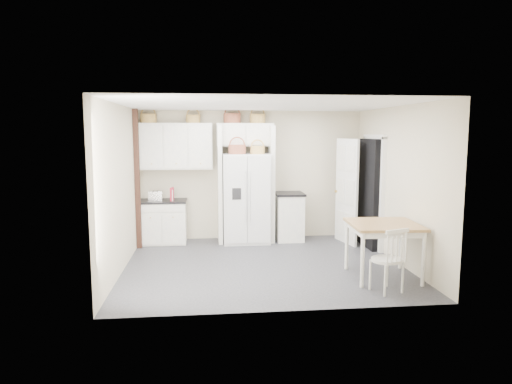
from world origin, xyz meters
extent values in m
plane|color=#282828|center=(0.00, 0.00, 0.00)|extent=(4.50, 4.50, 0.00)
plane|color=white|center=(0.00, 0.00, 2.60)|extent=(4.50, 4.50, 0.00)
plane|color=beige|center=(0.00, 2.00, 1.30)|extent=(4.50, 0.00, 4.50)
plane|color=beige|center=(-2.25, 0.00, 1.30)|extent=(0.00, 4.00, 4.00)
plane|color=beige|center=(2.25, 0.00, 1.30)|extent=(0.00, 4.00, 4.00)
cube|color=silver|center=(-0.15, 1.63, 0.88)|extent=(0.91, 0.73, 1.76)
cube|color=silver|center=(-1.78, 1.70, 0.41)|extent=(0.88, 0.56, 0.82)
cube|color=silver|center=(0.73, 1.70, 0.46)|extent=(0.53, 0.63, 0.93)
cube|color=olive|center=(1.70, -0.84, 0.41)|extent=(1.05, 1.05, 0.83)
cube|color=silver|center=(1.51, -1.45, 0.45)|extent=(0.55, 0.52, 0.90)
cube|color=black|center=(-1.78, 1.70, 0.84)|extent=(0.92, 0.59, 0.04)
cube|color=black|center=(0.73, 1.70, 0.95)|extent=(0.57, 0.67, 0.04)
cube|color=silver|center=(-1.91, 1.69, 0.95)|extent=(0.27, 0.16, 0.18)
cube|color=#B71E34|center=(-1.59, 1.62, 0.98)|extent=(0.07, 0.17, 0.26)
cube|color=silver|center=(-1.60, 1.62, 0.96)|extent=(0.06, 0.15, 0.21)
cylinder|color=olive|center=(-2.02, 1.83, 2.44)|extent=(0.31, 0.31, 0.17)
cylinder|color=olive|center=(-1.17, 1.83, 2.43)|extent=(0.28, 0.28, 0.16)
cylinder|color=brown|center=(-0.40, 1.83, 2.44)|extent=(0.34, 0.34, 0.19)
cylinder|color=olive|center=(0.10, 1.83, 2.44)|extent=(0.31, 0.31, 0.18)
cylinder|color=brown|center=(-0.33, 1.53, 1.85)|extent=(0.33, 0.33, 0.18)
cylinder|color=olive|center=(0.07, 1.53, 1.83)|extent=(0.28, 0.28, 0.15)
cube|color=silver|center=(-1.50, 1.83, 1.90)|extent=(1.40, 0.34, 0.90)
cube|color=silver|center=(-0.15, 1.83, 2.12)|extent=(1.12, 0.34, 0.45)
cube|color=silver|center=(-0.66, 1.70, 1.15)|extent=(0.08, 0.60, 2.30)
cube|color=silver|center=(0.36, 1.70, 1.15)|extent=(0.08, 0.60, 2.30)
cube|color=#371E15|center=(-2.20, 1.35, 1.30)|extent=(0.09, 0.09, 2.60)
cube|color=black|center=(2.16, 1.00, 1.02)|extent=(0.18, 0.85, 2.05)
cube|color=white|center=(1.80, 1.33, 1.02)|extent=(0.21, 0.79, 2.05)
camera|label=1|loc=(-0.90, -7.26, 2.16)|focal=32.00mm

